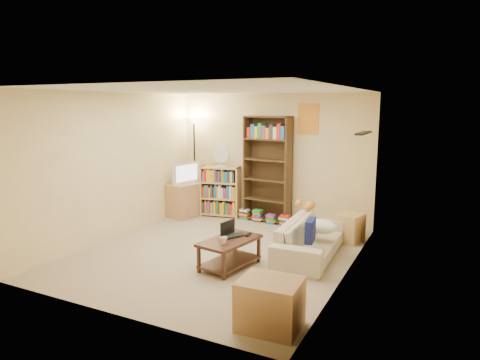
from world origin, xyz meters
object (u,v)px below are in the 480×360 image
(mug, at_px, (224,241))
(desk_fan, at_px, (221,156))
(tall_bookshelf, at_px, (267,167))
(television, at_px, (184,173))
(short_bookshelf, at_px, (220,191))
(coffee_table, at_px, (230,249))
(side_table, at_px, (349,228))
(tv_stand, at_px, (184,200))
(sofa, at_px, (311,238))
(laptop, at_px, (235,237))
(end_cabinet, at_px, (270,304))
(floor_lamp, at_px, (194,137))
(tabby_cat, at_px, (308,205))

(mug, bearing_deg, desk_fan, 119.32)
(tall_bookshelf, bearing_deg, mug, -74.39)
(television, xyz_separation_m, short_bookshelf, (0.65, 0.36, -0.39))
(coffee_table, height_order, desk_fan, desk_fan)
(short_bookshelf, distance_m, side_table, 2.83)
(tv_stand, bearing_deg, television, 0.00)
(coffee_table, bearing_deg, tall_bookshelf, 110.96)
(sofa, relative_size, laptop, 4.41)
(mug, xyz_separation_m, end_cabinet, (1.13, -1.08, -0.20))
(laptop, relative_size, floor_lamp, 0.21)
(sofa, height_order, tv_stand, tv_stand)
(tabby_cat, height_order, television, television)
(sofa, height_order, tall_bookshelf, tall_bookshelf)
(tabby_cat, relative_size, coffee_table, 0.42)
(laptop, bearing_deg, end_cabinet, -114.80)
(short_bookshelf, bearing_deg, desk_fan, -50.75)
(tv_stand, xyz_separation_m, television, (0.00, 0.00, 0.56))
(sofa, bearing_deg, desk_fan, 55.77)
(short_bookshelf, bearing_deg, side_table, -21.89)
(television, bearing_deg, short_bookshelf, -48.17)
(desk_fan, bearing_deg, short_bookshelf, 140.44)
(side_table, xyz_separation_m, end_cabinet, (-0.10, -3.23, 0.02))
(sofa, bearing_deg, tall_bookshelf, 39.23)
(floor_lamp, bearing_deg, tall_bookshelf, 0.00)
(floor_lamp, bearing_deg, tv_stand, -90.99)
(tabby_cat, distance_m, tall_bookshelf, 1.45)
(tabby_cat, height_order, end_cabinet, tabby_cat)
(floor_lamp, bearing_deg, mug, -51.29)
(mug, distance_m, tv_stand, 3.19)
(tabby_cat, distance_m, end_cabinet, 3.05)
(tabby_cat, bearing_deg, laptop, -109.93)
(desk_fan, bearing_deg, end_cabinet, -54.87)
(tv_stand, relative_size, end_cabinet, 1.11)
(sofa, xyz_separation_m, mug, (-0.86, -1.20, 0.19))
(sofa, height_order, side_table, sofa)
(short_bookshelf, distance_m, end_cabinet, 4.61)
(tabby_cat, distance_m, mug, 2.00)
(laptop, relative_size, mug, 3.58)
(mug, distance_m, television, 3.22)
(sofa, relative_size, end_cabinet, 3.04)
(tabby_cat, height_order, short_bookshelf, short_bookshelf)
(laptop, relative_size, desk_fan, 0.93)
(desk_fan, height_order, floor_lamp, floor_lamp)
(desk_fan, bearing_deg, mug, -60.68)
(short_bookshelf, bearing_deg, tv_stand, -162.20)
(tall_bookshelf, bearing_deg, short_bookshelf, -172.65)
(floor_lamp, bearing_deg, sofa, -26.54)
(sofa, bearing_deg, tv_stand, 67.10)
(television, bearing_deg, tabby_cat, -85.65)
(mug, height_order, desk_fan, desk_fan)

